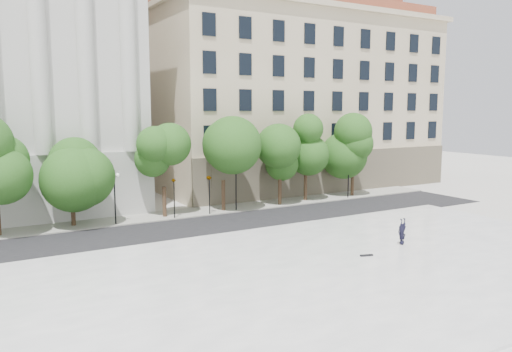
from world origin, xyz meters
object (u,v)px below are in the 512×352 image
object	(u,v)px
skateboard	(367,255)
traffic_light_east	(209,175)
person_lying	(402,241)
traffic_light_west	(174,179)

from	to	relation	value
skateboard	traffic_light_east	bearing A→B (deg)	113.18
person_lying	skateboard	distance (m)	4.10
person_lying	skateboard	size ratio (longest dim) A/B	2.14
traffic_light_east	person_lying	size ratio (longest dim) A/B	2.32
traffic_light_west	skateboard	xyz separation A→B (m)	(6.00, -18.31, -3.16)
traffic_light_west	person_lying	size ratio (longest dim) A/B	2.28
traffic_light_east	skateboard	world-z (taller)	traffic_light_east
person_lying	traffic_light_west	bearing A→B (deg)	119.85
person_lying	skateboard	bearing A→B (deg)	-168.15
traffic_light_east	skateboard	distance (m)	18.77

